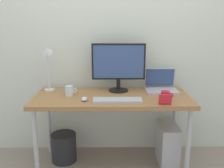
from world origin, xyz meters
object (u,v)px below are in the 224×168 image
at_px(desk, 112,102).
at_px(desk_lamp, 47,57).
at_px(monitor, 119,64).
at_px(coffee_mug, 166,96).
at_px(laptop, 161,85).
at_px(wastebasket, 64,147).
at_px(mouse, 84,99).
at_px(keyboard, 117,100).
at_px(glass_cup, 69,91).
at_px(photo_frame, 165,99).
at_px(computer_tower, 168,144).

distance_m(desk, desk_lamp, 0.80).
xyz_separation_m(monitor, coffee_mug, (0.42, -0.33, -0.23)).
relative_size(laptop, wastebasket, 1.07).
distance_m(mouse, wastebasket, 0.69).
distance_m(desk, keyboard, 0.20).
relative_size(glass_cup, photo_frame, 1.03).
bearing_deg(coffee_mug, monitor, 141.97).
bearing_deg(monitor, keyboard, -93.32).
bearing_deg(desk_lamp, mouse, -39.58).
distance_m(desk_lamp, mouse, 0.62).
xyz_separation_m(computer_tower, wastebasket, (-1.08, 0.06, -0.06)).
relative_size(photo_frame, computer_tower, 0.26).
bearing_deg(laptop, mouse, -155.76).
relative_size(desk_lamp, keyboard, 1.12).
relative_size(desk, monitor, 2.77).
bearing_deg(desk, computer_tower, 2.09).
bearing_deg(monitor, computer_tower, -17.99).
bearing_deg(mouse, keyboard, -6.20).
relative_size(desk_lamp, coffee_mug, 4.28).
relative_size(desk, computer_tower, 3.58).
bearing_deg(monitor, glass_cup, -161.08).
distance_m(desk_lamp, glass_cup, 0.42).
relative_size(laptop, desk_lamp, 0.65).
bearing_deg(computer_tower, photo_frame, -111.77).
xyz_separation_m(photo_frame, wastebasket, (-0.96, 0.34, -0.63)).
bearing_deg(laptop, desk, -158.61).
bearing_deg(computer_tower, wastebasket, 177.00).
bearing_deg(wastebasket, mouse, -41.26).
height_order(desk_lamp, coffee_mug, desk_lamp).
relative_size(desk_lamp, wastebasket, 1.64).
relative_size(desk_lamp, mouse, 5.48).
distance_m(computer_tower, wastebasket, 1.08).
height_order(desk, desk_lamp, desk_lamp).
bearing_deg(mouse, desk_lamp, 140.42).
relative_size(glass_cup, wastebasket, 0.38).
relative_size(photo_frame, wastebasket, 0.37).
distance_m(mouse, photo_frame, 0.72).
relative_size(monitor, mouse, 6.02).
distance_m(monitor, glass_cup, 0.56).
bearing_deg(coffee_mug, glass_cup, 169.76).
bearing_deg(mouse, desk, 29.62).
bearing_deg(coffee_mug, mouse, -179.93).
bearing_deg(photo_frame, monitor, 130.75).
bearing_deg(keyboard, laptop, 39.07).
bearing_deg(mouse, computer_tower, 11.30).
height_order(keyboard, photo_frame, photo_frame).
xyz_separation_m(coffee_mug, wastebasket, (-0.99, 0.22, -0.63)).
bearing_deg(laptop, coffee_mug, -94.13).
distance_m(photo_frame, wastebasket, 1.20).
xyz_separation_m(keyboard, computer_tower, (0.52, 0.20, -0.53)).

